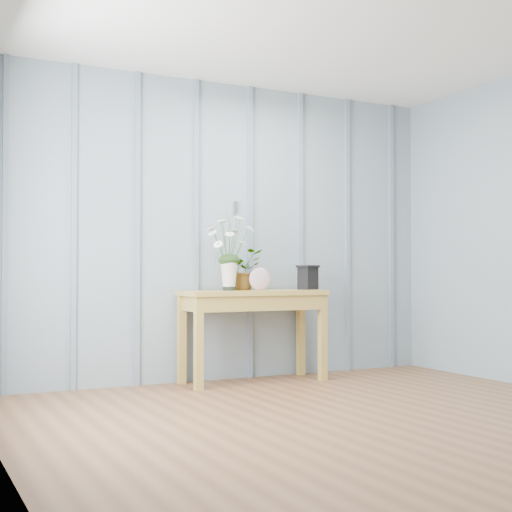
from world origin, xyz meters
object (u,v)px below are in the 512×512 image
sideboard (253,304)px  felt_disc_vessel (260,279)px  daisy_vase (229,241)px  carved_box (308,277)px

sideboard → felt_disc_vessel: felt_disc_vessel is taller
sideboard → felt_disc_vessel: size_ratio=6.46×
daisy_vase → felt_disc_vessel: daisy_vase is taller
daisy_vase → carved_box: 0.81m
sideboard → daisy_vase: 0.56m
carved_box → felt_disc_vessel: bearing=-171.6°
sideboard → felt_disc_vessel: (0.03, -0.06, 0.21)m
daisy_vase → carved_box: size_ratio=3.05×
daisy_vase → felt_disc_vessel: size_ratio=3.42×
felt_disc_vessel → sideboard: bearing=124.2°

